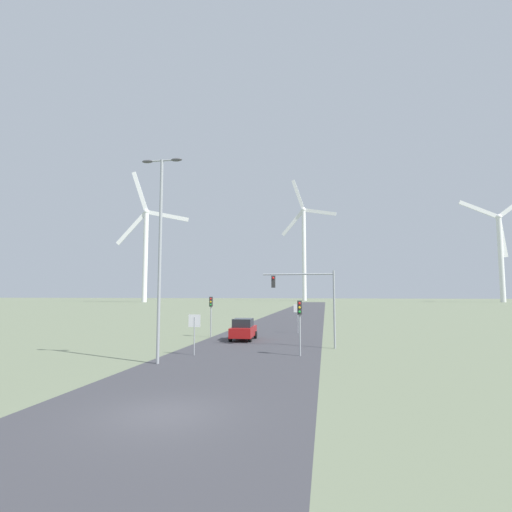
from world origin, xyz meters
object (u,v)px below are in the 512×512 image
at_px(stop_sign_near, 194,327).
at_px(wind_turbine_left, 304,245).
at_px(stop_sign_far, 298,313).
at_px(traffic_light_mast_overhead, 308,292).
at_px(car_approaching, 243,329).
at_px(streetlamp, 160,237).
at_px(wind_turbine_center, 500,248).
at_px(wind_turbine_far_left, 146,245).
at_px(traffic_light_post_near_left, 211,307).
at_px(traffic_light_post_near_right, 300,315).

distance_m(stop_sign_near, wind_turbine_left, 191.19).
distance_m(stop_sign_far, traffic_light_mast_overhead, 10.96).
bearing_deg(stop_sign_far, car_approaching, -122.06).
xyz_separation_m(stop_sign_near, car_approaching, (1.44, 8.70, -0.92)).
distance_m(stop_sign_near, traffic_light_mast_overhead, 8.87).
height_order(streetlamp, stop_sign_near, streetlamp).
bearing_deg(wind_turbine_center, traffic_light_mast_overhead, -115.68).
xyz_separation_m(wind_turbine_far_left, wind_turbine_left, (69.05, 46.01, 3.92)).
distance_m(stop_sign_far, wind_turbine_left, 176.11).
xyz_separation_m(traffic_light_post_near_left, wind_turbine_left, (-0.87, 178.73, 27.04)).
bearing_deg(wind_turbine_center, wind_turbine_left, 166.50).
relative_size(stop_sign_far, wind_turbine_center, 0.06).
xyz_separation_m(stop_sign_far, traffic_light_post_near_right, (1.14, -14.54, 0.57)).
bearing_deg(wind_turbine_left, car_approaching, -88.65).
bearing_deg(wind_turbine_far_left, traffic_light_post_near_left, -62.22).
xyz_separation_m(streetlamp, traffic_light_post_near_right, (7.81, 4.21, -4.66)).
relative_size(traffic_light_post_near_right, wind_turbine_far_left, 0.06).
distance_m(stop_sign_near, car_approaching, 8.87).
xyz_separation_m(traffic_light_post_near_left, wind_turbine_far_left, (-69.92, 132.71, 23.12)).
relative_size(stop_sign_near, wind_turbine_far_left, 0.04).
distance_m(traffic_light_post_near_right, wind_turbine_center, 185.92).
relative_size(wind_turbine_far_left, wind_turbine_center, 1.20).
bearing_deg(traffic_light_mast_overhead, wind_turbine_center, 64.32).
relative_size(streetlamp, wind_turbine_center, 0.24).
bearing_deg(wind_turbine_left, traffic_light_mast_overhead, -86.91).
distance_m(traffic_light_post_near_right, car_approaching, 9.63).
relative_size(car_approaching, wind_turbine_far_left, 0.07).
bearing_deg(stop_sign_near, traffic_light_post_near_right, 7.30).
relative_size(stop_sign_far, traffic_light_mast_overhead, 0.51).
height_order(stop_sign_far, wind_turbine_left, wind_turbine_left).
xyz_separation_m(stop_sign_near, wind_turbine_center, (85.56, 167.90, 22.21)).
distance_m(traffic_light_post_near_left, traffic_light_mast_overhead, 10.77).
distance_m(streetlamp, traffic_light_post_near_right, 10.03).
height_order(traffic_light_post_near_right, traffic_light_mast_overhead, traffic_light_mast_overhead).
relative_size(stop_sign_far, traffic_light_post_near_right, 0.82).
distance_m(stop_sign_far, car_approaching, 7.99).
xyz_separation_m(stop_sign_near, wind_turbine_left, (-2.82, 189.12, 27.90)).
distance_m(traffic_light_post_near_left, traffic_light_post_near_right, 12.91).
height_order(streetlamp, traffic_light_post_near_left, streetlamp).
bearing_deg(traffic_light_mast_overhead, traffic_light_post_near_right, -95.09).
xyz_separation_m(stop_sign_near, wind_turbine_far_left, (-71.87, 143.10, 23.98)).
distance_m(stop_sign_far, traffic_light_post_near_left, 9.12).
distance_m(car_approaching, wind_turbine_left, 182.75).
xyz_separation_m(traffic_light_post_near_left, wind_turbine_center, (87.50, 157.51, 21.34)).
relative_size(stop_sign_near, stop_sign_far, 0.91).
bearing_deg(wind_turbine_center, traffic_light_post_near_right, -115.25).
height_order(stop_sign_far, wind_turbine_far_left, wind_turbine_far_left).
distance_m(traffic_light_post_near_right, traffic_light_mast_overhead, 4.19).
bearing_deg(streetlamp, stop_sign_near, 72.76).
relative_size(streetlamp, traffic_light_post_near_right, 3.40).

